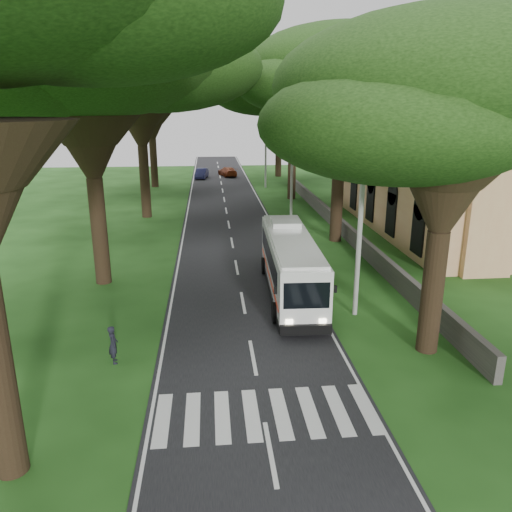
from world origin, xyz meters
The scene contains 19 objects.
ground centered at (0.00, 0.00, 0.00)m, with size 140.00×140.00×0.00m, color #193F12.
road centered at (0.00, 25.00, 0.01)m, with size 8.00×120.00×0.04m, color black.
crosswalk centered at (0.00, -2.00, 0.00)m, with size 8.00×3.00×0.01m, color silver.
property_wall centered at (9.00, 24.00, 0.60)m, with size 0.35×50.00×1.20m, color #383533.
church centered at (17.86, 21.55, 4.91)m, with size 14.00×24.00×11.60m.
pole_near centered at (5.50, 6.00, 4.18)m, with size 1.60×0.24×8.00m.
pole_mid centered at (5.50, 26.00, 4.18)m, with size 1.60×0.24×8.00m.
pole_far centered at (5.50, 46.00, 4.18)m, with size 1.60×0.24×8.00m.
tree_l_mida centered at (-8.00, 12.00, 12.62)m, with size 16.05×16.05×16.12m.
tree_l_midb centered at (-7.50, 30.00, 13.29)m, with size 14.32×14.32×16.49m.
tree_l_far centered at (-8.50, 48.00, 12.10)m, with size 13.66×13.66×15.17m.
tree_r_near centered at (7.50, 2.00, 10.53)m, with size 13.65×13.65×13.55m.
tree_r_mida centered at (8.00, 20.00, 12.43)m, with size 14.08×14.08×15.57m.
tree_r_midb centered at (7.50, 38.00, 12.38)m, with size 16.04×16.04×15.87m.
tree_r_far centered at (8.50, 56.00, 11.99)m, with size 14.06×14.06×15.12m.
coach_bus centered at (2.70, 9.13, 1.79)m, with size 2.96×11.35×3.32m.
distant_car_b centered at (-2.63, 54.83, 0.71)m, with size 1.44×4.14×1.36m, color navy.
distant_car_c centered at (1.13, 56.74, 0.70)m, with size 1.87×4.60×1.34m, color maroon.
pedestrian centered at (-5.68, 2.15, 0.81)m, with size 0.59×0.39×1.61m, color black.
Camera 1 is at (-1.63, -16.59, 10.15)m, focal length 35.00 mm.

